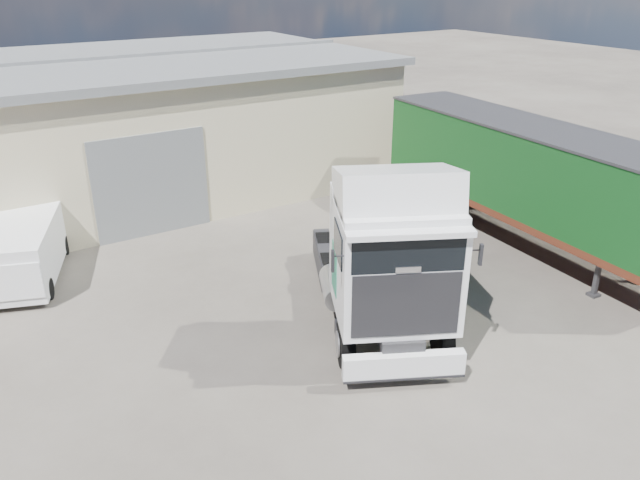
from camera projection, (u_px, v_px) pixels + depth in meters
ground at (369, 351)px, 15.45m from camera, size 120.00×120.00×0.00m
brick_boundary_wall at (511, 167)px, 25.20m from camera, size 0.35×26.00×2.50m
tractor_unit at (386, 262)px, 15.41m from camera, size 5.58×7.49×4.81m
box_trailer at (526, 172)px, 20.58m from camera, size 3.44×12.36×4.06m
panel_van at (23, 252)px, 18.50m from camera, size 3.20×4.79×1.82m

